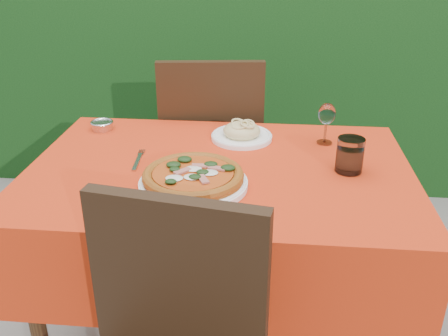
# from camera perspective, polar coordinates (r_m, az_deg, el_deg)

# --- Properties ---
(hedge) EXTENTS (3.20, 0.55, 1.78)m
(hedge) POSITION_cam_1_polar(r_m,az_deg,el_deg) (3.08, 2.59, 15.35)
(hedge) COLOR black
(hedge) RESTS_ON ground
(dining_table) EXTENTS (1.26, 0.86, 0.75)m
(dining_table) POSITION_cam_1_polar(r_m,az_deg,el_deg) (1.71, -0.51, -4.44)
(dining_table) COLOR #402A14
(dining_table) RESTS_ON ground
(chair_far) EXTENTS (0.49, 0.49, 0.98)m
(chair_far) POSITION_cam_1_polar(r_m,az_deg,el_deg) (2.28, -1.43, 2.43)
(chair_far) COLOR black
(chair_far) RESTS_ON ground
(pizza_plate) EXTENTS (0.40, 0.40, 0.06)m
(pizza_plate) POSITION_cam_1_polar(r_m,az_deg,el_deg) (1.51, -3.54, -1.17)
(pizza_plate) COLOR white
(pizza_plate) RESTS_ON dining_table
(pasta_plate) EXTENTS (0.23, 0.23, 0.06)m
(pasta_plate) POSITION_cam_1_polar(r_m,az_deg,el_deg) (1.86, 2.04, 3.99)
(pasta_plate) COLOR white
(pasta_plate) RESTS_ON dining_table
(water_glass) EXTENTS (0.09, 0.09, 0.11)m
(water_glass) POSITION_cam_1_polar(r_m,az_deg,el_deg) (1.64, 14.16, 1.25)
(water_glass) COLOR silver
(water_glass) RESTS_ON dining_table
(wine_glass) EXTENTS (0.06, 0.06, 0.15)m
(wine_glass) POSITION_cam_1_polar(r_m,az_deg,el_deg) (1.83, 11.67, 5.89)
(wine_glass) COLOR silver
(wine_glass) RESTS_ON dining_table
(fork) EXTENTS (0.04, 0.19, 0.00)m
(fork) POSITION_cam_1_polar(r_m,az_deg,el_deg) (1.70, -9.88, 0.70)
(fork) COLOR #B0B0B7
(fork) RESTS_ON dining_table
(steel_ramekin) EXTENTS (0.08, 0.08, 0.03)m
(steel_ramekin) POSITION_cam_1_polar(r_m,az_deg,el_deg) (2.01, -13.74, 4.70)
(steel_ramekin) COLOR silver
(steel_ramekin) RESTS_ON dining_table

